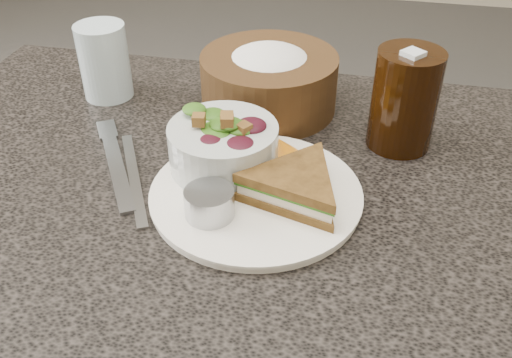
{
  "coord_description": "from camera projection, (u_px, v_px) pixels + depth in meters",
  "views": [
    {
      "loc": [
        0.15,
        -0.57,
        1.19
      ],
      "look_at": [
        0.03,
        -0.02,
        0.78
      ],
      "focal_mm": 40.0,
      "sensor_mm": 36.0,
      "label": 1
    }
  ],
  "objects": [
    {
      "name": "bread_basket",
      "position": [
        269.0,
        73.0,
        0.86
      ],
      "size": [
        0.24,
        0.24,
        0.12
      ],
      "primitive_type": null,
      "rotation": [
        0.0,
        0.0,
        -0.2
      ],
      "color": "#4E351A",
      "rests_on": "dining_table"
    },
    {
      "name": "dressing_ramekin",
      "position": [
        209.0,
        203.0,
        0.66
      ],
      "size": [
        0.06,
        0.06,
        0.03
      ],
      "primitive_type": "cylinder",
      "rotation": [
        0.0,
        0.0,
        0.11
      ],
      "color": "#9B9DA2",
      "rests_on": "dinner_plate"
    },
    {
      "name": "sandwich",
      "position": [
        296.0,
        186.0,
        0.68
      ],
      "size": [
        0.19,
        0.19,
        0.04
      ],
      "primitive_type": null,
      "rotation": [
        0.0,
        0.0,
        -0.28
      ],
      "color": "brown",
      "rests_on": "dinner_plate"
    },
    {
      "name": "fork",
      "position": [
        117.0,
        167.0,
        0.76
      ],
      "size": [
        0.12,
        0.18,
        0.01
      ],
      "primitive_type": "cube",
      "rotation": [
        0.0,
        0.0,
        0.54
      ],
      "color": "#95979B",
      "rests_on": "dining_table"
    },
    {
      "name": "orange_wedge",
      "position": [
        278.0,
        148.0,
        0.75
      ],
      "size": [
        0.09,
        0.09,
        0.03
      ],
      "primitive_type": "cone",
      "rotation": [
        0.0,
        0.0,
        0.55
      ],
      "color": "orange",
      "rests_on": "dinner_plate"
    },
    {
      "name": "salad_bowl",
      "position": [
        223.0,
        140.0,
        0.72
      ],
      "size": [
        0.17,
        0.17,
        0.08
      ],
      "primitive_type": null,
      "rotation": [
        0.0,
        0.0,
        0.2
      ],
      "color": "#B9C1BD",
      "rests_on": "dinner_plate"
    },
    {
      "name": "knife",
      "position": [
        134.0,
        178.0,
        0.74
      ],
      "size": [
        0.11,
        0.19,
        0.0
      ],
      "primitive_type": "cube",
      "rotation": [
        0.0,
        0.0,
        0.48
      ],
      "color": "#969797",
      "rests_on": "dining_table"
    },
    {
      "name": "dinner_plate",
      "position": [
        256.0,
        195.0,
        0.7
      ],
      "size": [
        0.26,
        0.26,
        0.01
      ],
      "primitive_type": "cylinder",
      "color": "white",
      "rests_on": "dining_table"
    },
    {
      "name": "cola_glass",
      "position": [
        405.0,
        96.0,
        0.77
      ],
      "size": [
        0.12,
        0.12,
        0.15
      ],
      "primitive_type": null,
      "rotation": [
        0.0,
        0.0,
        -0.43
      ],
      "color": "black",
      "rests_on": "dining_table"
    },
    {
      "name": "water_glass",
      "position": [
        104.0,
        61.0,
        0.89
      ],
      "size": [
        0.08,
        0.08,
        0.12
      ],
      "primitive_type": "cylinder",
      "rotation": [
        0.0,
        0.0,
        0.06
      ],
      "color": "silver",
      "rests_on": "dining_table"
    }
  ]
}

